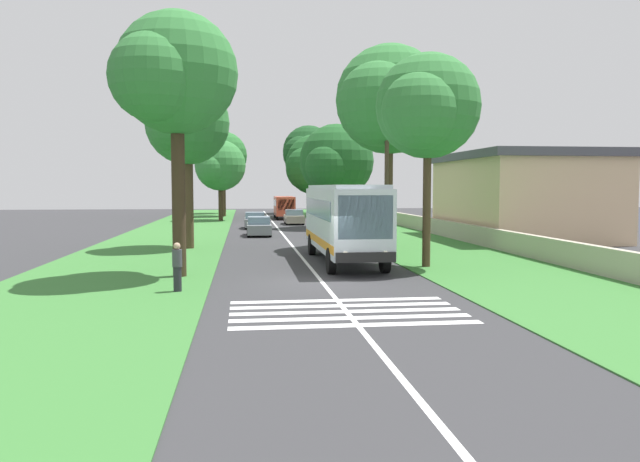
{
  "coord_description": "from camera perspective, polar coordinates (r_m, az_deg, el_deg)",
  "views": [
    {
      "loc": [
        -23.43,
        2.95,
        3.65
      ],
      "look_at": [
        5.01,
        -0.54,
        1.6
      ],
      "focal_mm": 34.83,
      "sensor_mm": 36.0,
      "label": 1
    }
  ],
  "objects": [
    {
      "name": "roadside_tree_right_4",
      "position": [
        54.9,
        1.36,
        6.25
      ],
      "size": [
        7.66,
        6.54,
        9.12
      ],
      "color": "brown",
      "rests_on": "grass_verge_right"
    },
    {
      "name": "pedestrian",
      "position": [
        21.97,
        -12.98,
        -3.19
      ],
      "size": [
        0.34,
        0.34,
        1.69
      ],
      "color": "#26262D",
      "rests_on": "grass_verge_left"
    },
    {
      "name": "grass_verge_right",
      "position": [
        40.18,
        9.15,
        -1.14
      ],
      "size": [
        120.0,
        8.0,
        0.04
      ],
      "primitive_type": "cube",
      "color": "#387533",
      "rests_on": "ground"
    },
    {
      "name": "roadside_wall",
      "position": [
        45.9,
        11.5,
        0.23
      ],
      "size": [
        70.0,
        0.4,
        1.16
      ],
      "primitive_type": "cube",
      "color": "#B2A893",
      "rests_on": "grass_verge_right"
    },
    {
      "name": "roadside_tree_right_1",
      "position": [
        37.32,
        6.11,
        11.67
      ],
      "size": [
        7.83,
        6.57,
        11.96
      ],
      "color": "#4C3826",
      "rests_on": "grass_verge_right"
    },
    {
      "name": "zebra_crossing",
      "position": [
        18.31,
        2.44,
        -7.4
      ],
      "size": [
        4.05,
        6.8,
        0.01
      ],
      "color": "silver",
      "rests_on": "ground"
    },
    {
      "name": "roadside_building",
      "position": [
        46.01,
        18.06,
        3.13
      ],
      "size": [
        13.64,
        9.49,
        6.03
      ],
      "color": "beige",
      "rests_on": "ground"
    },
    {
      "name": "trailing_car_2",
      "position": [
        60.54,
        -2.41,
        1.26
      ],
      "size": [
        4.3,
        1.78,
        1.43
      ],
      "color": "#B7A893",
      "rests_on": "ground"
    },
    {
      "name": "roadside_tree_right_0",
      "position": [
        85.67,
        -1.21,
        7.2
      ],
      "size": [
        8.48,
        7.22,
        12.01
      ],
      "color": "#4C3826",
      "rests_on": "grass_verge_right"
    },
    {
      "name": "roadside_tree_left_4",
      "position": [
        37.5,
        -12.2,
        9.4
      ],
      "size": [
        5.86,
        4.87,
        9.75
      ],
      "color": "#4C3826",
      "rests_on": "grass_verge_left"
    },
    {
      "name": "ground",
      "position": [
        23.89,
        0.18,
        -4.7
      ],
      "size": [
        160.0,
        160.0,
        0.0
      ],
      "primitive_type": "plane",
      "color": "#333335"
    },
    {
      "name": "roadside_tree_right_2",
      "position": [
        77.56,
        -0.58,
        5.93
      ],
      "size": [
        9.67,
        7.63,
        10.12
      ],
      "color": "brown",
      "rests_on": "grass_verge_right"
    },
    {
      "name": "roadside_tree_left_1",
      "position": [
        76.95,
        -9.03,
        6.73
      ],
      "size": [
        7.02,
        5.84,
        10.33
      ],
      "color": "#4C3826",
      "rests_on": "grass_verge_left"
    },
    {
      "name": "roadside_tree_left_0",
      "position": [
        25.87,
        -13.39,
        13.56
      ],
      "size": [
        5.89,
        4.84,
        10.52
      ],
      "color": "#3D2D1E",
      "rests_on": "grass_verge_left"
    },
    {
      "name": "coach_bus",
      "position": [
        29.89,
        2.16,
        1.2
      ],
      "size": [
        11.16,
        2.62,
        3.73
      ],
      "color": "silver",
      "rests_on": "ground"
    },
    {
      "name": "trailing_minibus_0",
      "position": [
        70.23,
        -3.31,
        2.37
      ],
      "size": [
        6.0,
        2.14,
        2.53
      ],
      "color": "#CC4C33",
      "rests_on": "ground"
    },
    {
      "name": "utility_pole",
      "position": [
        34.53,
        6.14,
        4.87
      ],
      "size": [
        0.24,
        1.4,
        7.9
      ],
      "color": "#473828",
      "rests_on": "grass_verge_right"
    },
    {
      "name": "roadside_tree_left_3",
      "position": [
        85.25,
        -9.15,
        5.99
      ],
      "size": [
        5.61,
        4.6,
        8.93
      ],
      "color": "brown",
      "rests_on": "grass_verge_left"
    },
    {
      "name": "trailing_car_0",
      "position": [
        46.43,
        -5.64,
        0.39
      ],
      "size": [
        4.3,
        1.78,
        1.43
      ],
      "color": "gray",
      "rests_on": "ground"
    },
    {
      "name": "trailing_car_1",
      "position": [
        54.69,
        -6.01,
        0.94
      ],
      "size": [
        4.3,
        1.78,
        1.43
      ],
      "color": "gray",
      "rests_on": "ground"
    },
    {
      "name": "centre_line",
      "position": [
        38.71,
        -2.6,
        -1.32
      ],
      "size": [
        110.0,
        0.16,
        0.01
      ],
      "primitive_type": "cube",
      "color": "silver",
      "rests_on": "ground"
    },
    {
      "name": "grass_verge_left",
      "position": [
        38.95,
        -14.72,
        -1.39
      ],
      "size": [
        120.0,
        8.0,
        0.04
      ],
      "primitive_type": "cube",
      "color": "#387533",
      "rests_on": "ground"
    },
    {
      "name": "roadside_tree_right_3",
      "position": [
        28.5,
        9.6,
        10.96
      ],
      "size": [
        5.75,
        4.7,
        9.54
      ],
      "color": "#4C3826",
      "rests_on": "grass_verge_right"
    },
    {
      "name": "roadside_tree_left_2",
      "position": [
        67.41,
        -9.24,
        5.82
      ],
      "size": [
        6.63,
        5.39,
        8.58
      ],
      "color": "#3D2D1E",
      "rests_on": "grass_verge_left"
    }
  ]
}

